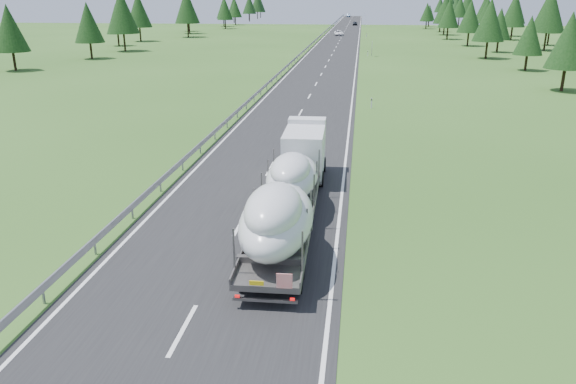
# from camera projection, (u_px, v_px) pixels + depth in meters

# --- Properties ---
(ground) EXTENTS (400.00, 400.00, 0.00)m
(ground) POSITION_uv_depth(u_px,v_px,m) (240.00, 224.00, 26.44)
(ground) COLOR #2B511B
(ground) RESTS_ON ground
(road_surface) EXTENTS (10.00, 400.00, 0.02)m
(road_surface) POSITION_uv_depth(u_px,v_px,m) (336.00, 46.00, 120.09)
(road_surface) COLOR black
(road_surface) RESTS_ON ground
(guardrail) EXTENTS (0.10, 400.00, 0.76)m
(guardrail) POSITION_uv_depth(u_px,v_px,m) (312.00, 43.00, 120.48)
(guardrail) COLOR slate
(guardrail) RESTS_ON ground
(marker_posts) EXTENTS (0.13, 350.08, 1.00)m
(marker_posts) POSITION_uv_depth(u_px,v_px,m) (366.00, 30.00, 170.65)
(marker_posts) COLOR silver
(marker_posts) RESTS_ON ground
(highway_sign) EXTENTS (0.08, 0.90, 2.60)m
(highway_sign) POSITION_uv_depth(u_px,v_px,m) (372.00, 46.00, 99.91)
(highway_sign) COLOR slate
(highway_sign) RESTS_ON ground
(tree_line_right) EXTENTS (25.81, 302.18, 12.64)m
(tree_line_right) POSITION_uv_depth(u_px,v_px,m) (521.00, 12.00, 121.12)
(tree_line_right) COLOR black
(tree_line_right) RESTS_ON ground
(tree_line_left) EXTENTS (14.28, 302.49, 12.19)m
(tree_line_left) POSITION_uv_depth(u_px,v_px,m) (157.00, 11.00, 134.99)
(tree_line_left) COLOR black
(tree_line_left) RESTS_ON ground
(boat_truck) EXTENTS (2.90, 17.33, 3.58)m
(boat_truck) POSITION_uv_depth(u_px,v_px,m) (289.00, 186.00, 25.70)
(boat_truck) COLOR silver
(boat_truck) RESTS_ON ground
(distant_van) EXTENTS (2.65, 5.16, 1.39)m
(distant_van) POSITION_uv_depth(u_px,v_px,m) (339.00, 33.00, 153.71)
(distant_van) COLOR white
(distant_van) RESTS_ON ground
(distant_car_dark) EXTENTS (1.90, 4.28, 1.43)m
(distant_car_dark) POSITION_uv_depth(u_px,v_px,m) (355.00, 23.00, 207.90)
(distant_car_dark) COLOR black
(distant_car_dark) RESTS_ON ground
(distant_car_blue) EXTENTS (2.12, 4.90, 1.57)m
(distant_car_blue) POSITION_uv_depth(u_px,v_px,m) (348.00, 15.00, 293.02)
(distant_car_blue) COLOR #1B304C
(distant_car_blue) RESTS_ON ground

